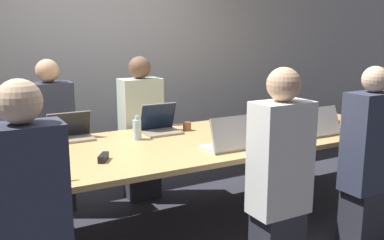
# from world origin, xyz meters

# --- Properties ---
(ground_plane) EXTENTS (24.00, 24.00, 0.00)m
(ground_plane) POSITION_xyz_m (0.00, 0.00, 0.00)
(ground_plane) COLOR #2D2D38
(curtain_wall) EXTENTS (12.00, 0.06, 2.80)m
(curtain_wall) POSITION_xyz_m (0.00, 1.70, 1.40)
(curtain_wall) COLOR #ADADB2
(curtain_wall) RESTS_ON ground_plane
(conference_table) EXTENTS (4.67, 1.29, 0.77)m
(conference_table) POSITION_xyz_m (0.00, 0.00, 0.72)
(conference_table) COLOR tan
(conference_table) RESTS_ON ground_plane
(laptop_near_left) EXTENTS (0.35, 0.23, 0.23)m
(laptop_near_left) POSITION_xyz_m (-1.05, -0.45, 0.84)
(laptop_near_left) COLOR #B7B7BC
(laptop_near_left) RESTS_ON conference_table
(person_near_left) EXTENTS (0.40, 0.24, 1.45)m
(person_near_left) POSITION_xyz_m (-1.10, -0.85, 0.71)
(person_near_left) COLOR #2D2D38
(person_near_left) RESTS_ON ground_plane
(laptop_far_center) EXTENTS (0.33, 0.27, 0.27)m
(laptop_far_center) POSITION_xyz_m (0.22, 0.38, 0.85)
(laptop_far_center) COLOR gray
(laptop_far_center) RESTS_ON conference_table
(person_far_center) EXTENTS (0.40, 0.24, 1.44)m
(person_far_center) POSITION_xyz_m (0.21, 0.82, 0.70)
(person_far_center) COLOR #2D2D38
(person_far_center) RESTS_ON ground_plane
(cup_far_center) EXTENTS (0.08, 0.08, 0.08)m
(cup_far_center) POSITION_xyz_m (0.47, 0.34, 0.81)
(cup_far_center) COLOR brown
(cup_far_center) RESTS_ON conference_table
(bottle_far_center) EXTENTS (0.07, 0.07, 0.21)m
(bottle_far_center) POSITION_xyz_m (-0.06, 0.24, 0.86)
(bottle_far_center) COLOR #ADD1E0
(bottle_far_center) RESTS_ON conference_table
(laptop_far_midleft) EXTENTS (0.36, 0.23, 0.23)m
(laptop_far_midleft) POSITION_xyz_m (-0.56, 0.51, 0.84)
(laptop_far_midleft) COLOR gray
(laptop_far_midleft) RESTS_ON conference_table
(person_far_midleft) EXTENTS (0.40, 0.24, 1.43)m
(person_far_midleft) POSITION_xyz_m (-0.64, 0.91, 0.70)
(person_far_midleft) COLOR #2D2D38
(person_far_midleft) RESTS_ON ground_plane
(cup_far_midleft) EXTENTS (0.08, 0.08, 0.08)m
(cup_far_midleft) POSITION_xyz_m (-0.83, 0.51, 0.81)
(cup_far_midleft) COLOR white
(cup_far_midleft) RESTS_ON conference_table
(laptop_near_right) EXTENTS (0.32, 0.26, 0.26)m
(laptop_near_right) POSITION_xyz_m (1.42, -0.39, 0.85)
(laptop_near_right) COLOR silver
(laptop_near_right) RESTS_ON conference_table
(person_near_right) EXTENTS (0.40, 0.24, 1.42)m
(person_near_right) POSITION_xyz_m (1.39, -0.93, 0.69)
(person_near_right) COLOR #2D2D38
(person_near_right) RESTS_ON ground_plane
(cup_near_right) EXTENTS (0.09, 0.09, 0.09)m
(cup_near_right) POSITION_xyz_m (1.69, -0.30, 0.82)
(cup_near_right) COLOR brown
(cup_near_right) RESTS_ON conference_table
(laptop_near_midright) EXTENTS (0.35, 0.27, 0.27)m
(laptop_near_midright) POSITION_xyz_m (0.44, -0.40, 0.85)
(laptop_near_midright) COLOR #B7B7BC
(laptop_near_midright) RESTS_ON conference_table
(person_near_midright) EXTENTS (0.40, 0.24, 1.45)m
(person_near_midright) POSITION_xyz_m (0.50, -0.94, 0.71)
(person_near_midright) COLOR #2D2D38
(person_near_midright) RESTS_ON ground_plane
(stapler) EXTENTS (0.12, 0.15, 0.05)m
(stapler) POSITION_xyz_m (-0.50, -0.21, 0.80)
(stapler) COLOR black
(stapler) RESTS_ON conference_table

